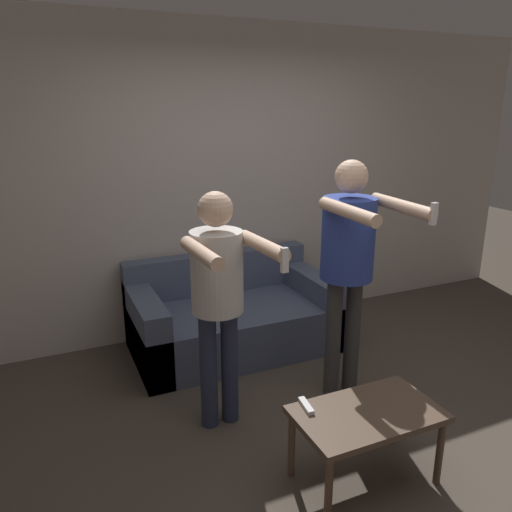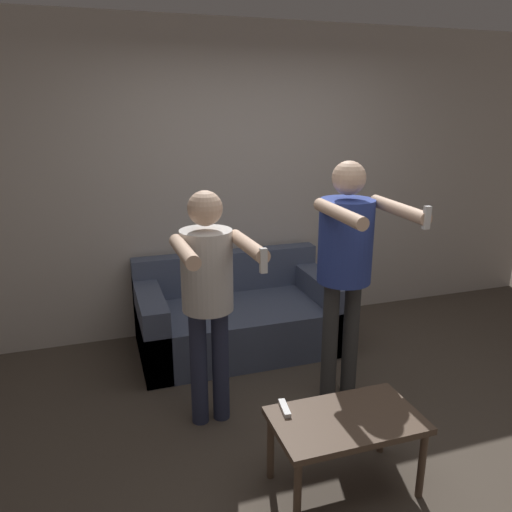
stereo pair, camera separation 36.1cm
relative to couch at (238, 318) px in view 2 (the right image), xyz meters
name	(u,v)px [view 2 (the right image)]	position (x,y,z in m)	size (l,w,h in m)	color
ground_plane	(337,443)	(0.22, -1.47, -0.26)	(14.00, 14.00, 0.00)	#4C4238
wall_back	(244,182)	(0.22, 0.49, 1.09)	(6.40, 0.06, 2.70)	beige
couch	(238,318)	(0.00, 0.00, 0.00)	(1.67, 0.92, 0.76)	#4C5670
person_standing_left	(208,285)	(-0.47, -0.99, 0.70)	(0.44, 0.71, 1.53)	#282D47
person_standing_right	(346,254)	(0.47, -0.99, 0.81)	(0.48, 0.74, 1.67)	#383838
coffee_table	(346,426)	(0.08, -1.80, 0.12)	(0.79, 0.46, 0.44)	brown
remote_on_table	(285,408)	(-0.21, -1.64, 0.19)	(0.05, 0.15, 0.02)	white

